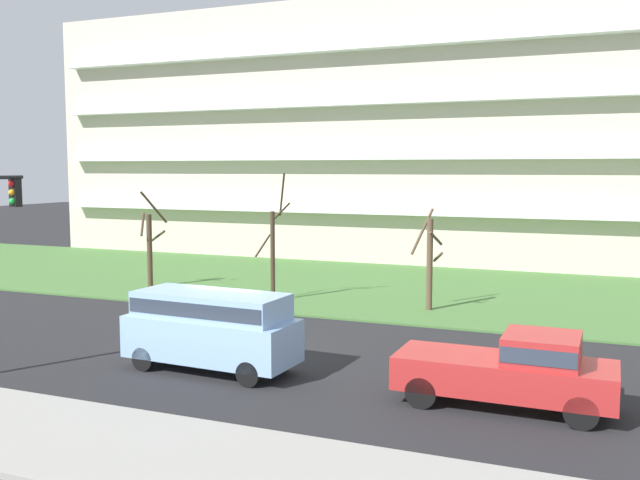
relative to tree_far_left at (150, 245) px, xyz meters
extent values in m
plane|color=#232326|center=(10.26, -9.39, -2.18)|extent=(160.00, 160.00, 0.00)
cube|color=#99968E|center=(10.26, -17.39, -2.10)|extent=(80.00, 4.00, 0.15)
cube|color=#477238|center=(10.26, 4.61, -2.14)|extent=(80.00, 16.00, 0.08)
cube|color=beige|center=(10.26, 18.98, 6.14)|extent=(53.27, 12.75, 16.64)
cube|color=white|center=(10.26, 12.16, 1.15)|extent=(51.14, 0.90, 0.24)
cube|color=white|center=(10.26, 12.16, 4.48)|extent=(51.14, 0.90, 0.24)
cube|color=white|center=(10.26, 12.16, 7.80)|extent=(51.14, 0.90, 0.24)
cube|color=white|center=(10.26, 12.16, 11.13)|extent=(51.14, 0.90, 0.24)
cylinder|color=#4C3828|center=(-0.04, 0.01, -0.31)|extent=(0.27, 0.27, 3.73)
cylinder|color=#4C3828|center=(0.51, -0.33, 1.93)|extent=(0.83, 1.25, 1.62)
cylinder|color=#4C3828|center=(-0.34, -0.12, 1.04)|extent=(0.41, 0.73, 1.14)
cylinder|color=#4C3828|center=(0.14, 0.51, 0.44)|extent=(1.10, 0.49, 0.64)
cylinder|color=#423023|center=(7.32, -1.00, -0.12)|extent=(0.20, 0.20, 4.11)
cylinder|color=#423023|center=(7.67, -0.72, 2.67)|extent=(0.67, 0.82, 1.94)
cylinder|color=#423023|center=(7.52, -0.50, 1.90)|extent=(1.08, 0.51, 0.86)
cylinder|color=#423023|center=(6.78, -0.91, 0.36)|extent=(0.28, 1.14, 0.95)
cylinder|color=brown|center=(14.32, -0.34, -0.21)|extent=(0.26, 0.26, 3.93)
cylinder|color=brown|center=(13.90, 0.00, 1.17)|extent=(0.83, 0.99, 1.95)
cylinder|color=brown|center=(14.60, -0.51, 0.95)|extent=(0.47, 0.69, 0.63)
cylinder|color=brown|center=(14.61, -0.11, 0.12)|extent=(0.59, 0.71, 0.51)
cube|color=#8CB2E0|center=(10.39, -11.39, -1.19)|extent=(5.30, 2.27, 1.25)
cube|color=#8CB2E0|center=(10.39, -11.39, -0.19)|extent=(4.69, 2.08, 0.75)
cube|color=#2D3847|center=(10.39, -11.39, -0.19)|extent=(4.60, 2.11, 0.41)
cylinder|color=black|center=(12.25, -10.60, -1.82)|extent=(0.73, 0.26, 0.72)
cylinder|color=black|center=(12.16, -12.38, -1.82)|extent=(0.73, 0.26, 0.72)
cylinder|color=black|center=(8.62, -10.41, -1.82)|extent=(0.73, 0.26, 0.72)
cylinder|color=black|center=(8.53, -12.19, -1.82)|extent=(0.73, 0.26, 0.72)
cube|color=#B22828|center=(18.89, -11.39, -1.35)|extent=(5.42, 2.04, 0.85)
cube|color=#B22828|center=(19.79, -11.40, -0.58)|extent=(1.81, 1.85, 0.70)
cube|color=#2D3847|center=(19.79, -11.40, -0.58)|extent=(1.78, 1.89, 0.38)
cylinder|color=black|center=(20.79, -10.52, -1.78)|extent=(0.80, 0.23, 0.80)
cylinder|color=black|center=(20.78, -12.30, -1.78)|extent=(0.80, 0.23, 0.80)
cylinder|color=black|center=(17.01, -10.49, -1.78)|extent=(0.80, 0.23, 0.80)
cylinder|color=black|center=(17.00, -12.27, -1.78)|extent=(0.80, 0.23, 0.80)
cube|color=black|center=(3.59, -12.00, 3.05)|extent=(0.28, 0.28, 0.90)
sphere|color=red|center=(3.59, -12.15, 3.35)|extent=(0.20, 0.20, 0.20)
sphere|color=#F2A519|center=(3.59, -12.15, 3.07)|extent=(0.20, 0.20, 0.20)
sphere|color=green|center=(3.59, -12.15, 2.79)|extent=(0.20, 0.20, 0.20)
camera|label=1|loc=(21.19, -29.16, 3.83)|focal=39.57mm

